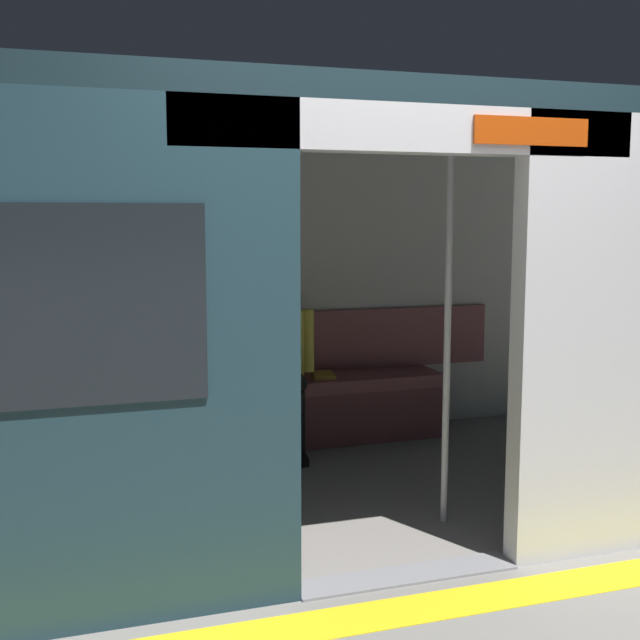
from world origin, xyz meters
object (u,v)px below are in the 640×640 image
train_car (311,243)px  bench_seat (278,397)px  handbag (224,371)px  grab_pole_door (277,340)px  book (323,375)px  grab_pole_far (447,330)px  person_seated (276,352)px

train_car → bench_seat: size_ratio=2.61×
handbag → grab_pole_door: (0.09, 1.73, 0.48)m
bench_seat → grab_pole_door: 1.87m
book → grab_pole_far: grab_pole_far is taller
bench_seat → grab_pole_far: size_ratio=1.18×
train_car → grab_pole_far: train_car is taller
book → grab_pole_door: bearing=74.3°
grab_pole_door → grab_pole_far: bearing=-177.6°
bench_seat → person_seated: person_seated is taller
book → grab_pole_far: size_ratio=0.11×
grab_pole_door → grab_pole_far: 0.93m
bench_seat → handbag: handbag is taller
handbag → grab_pole_door: size_ratio=0.13×
handbag → grab_pole_far: bearing=116.2°
train_car → handbag: bearing=-74.2°
bench_seat → grab_pole_far: bearing=105.7°
person_seated → handbag: bearing=-16.3°
grab_pole_far → book: bearing=-86.0°
person_seated → handbag: size_ratio=4.61×
bench_seat → person_seated: 0.33m
train_car → book: bearing=-112.1°
bench_seat → person_seated: (0.03, 0.05, 0.33)m
handbag → grab_pole_far: size_ratio=0.13×
handbag → grab_pole_door: 1.80m
train_car → bench_seat: bearing=-94.2°
person_seated → train_car: bearing=87.1°
book → train_car: bearing=77.4°
book → handbag: bearing=8.5°
person_seated → book: person_seated is taller
person_seated → grab_pole_door: 1.72m
train_car → handbag: (0.30, -1.04, -0.91)m
person_seated → handbag: (0.34, -0.10, -0.13)m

